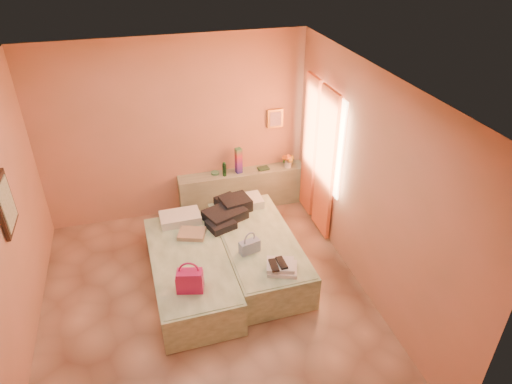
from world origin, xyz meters
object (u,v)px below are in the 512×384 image
(water_bottle, at_px, (224,169))
(towel_stack, at_px, (282,267))
(magenta_handbag, at_px, (190,280))
(green_book, at_px, (263,168))
(flower_vase, at_px, (288,160))
(bed_right, at_px, (258,252))
(headboard_ledge, at_px, (242,189))
(blue_handbag, at_px, (250,247))
(bed_left, at_px, (191,272))

(water_bottle, height_order, towel_stack, water_bottle)
(magenta_handbag, distance_m, towel_stack, 1.12)
(green_book, xyz_separation_m, flower_vase, (0.41, -0.04, 0.12))
(water_bottle, bearing_deg, towel_stack, -84.23)
(bed_right, distance_m, magenta_handbag, 1.32)
(magenta_handbag, bearing_deg, green_book, 70.08)
(water_bottle, distance_m, flower_vase, 1.05)
(flower_vase, distance_m, magenta_handbag, 2.97)
(headboard_ledge, relative_size, towel_stack, 5.86)
(bed_right, height_order, magenta_handbag, magenta_handbag)
(magenta_handbag, relative_size, towel_stack, 0.86)
(magenta_handbag, relative_size, blue_handbag, 1.15)
(bed_left, height_order, water_bottle, water_bottle)
(flower_vase, xyz_separation_m, magenta_handbag, (-1.94, -2.24, -0.14))
(headboard_ledge, relative_size, water_bottle, 9.16)
(bed_right, xyz_separation_m, towel_stack, (0.10, -0.72, 0.30))
(blue_handbag, bearing_deg, water_bottle, 73.11)
(green_book, bearing_deg, headboard_ledge, 173.13)
(bed_left, relative_size, green_book, 11.39)
(headboard_ledge, height_order, blue_handbag, blue_handbag)
(flower_vase, relative_size, blue_handbag, 1.01)
(bed_left, distance_m, flower_vase, 2.56)
(water_bottle, bearing_deg, flower_vase, 0.30)
(bed_left, bearing_deg, towel_stack, -29.60)
(headboard_ledge, bearing_deg, towel_stack, -91.83)
(bed_left, relative_size, magenta_handbag, 6.64)
(green_book, relative_size, flower_vase, 0.67)
(headboard_ledge, xyz_separation_m, towel_stack, (-0.07, -2.26, 0.23))
(water_bottle, xyz_separation_m, flower_vase, (1.05, 0.01, 0.02))
(flower_vase, distance_m, blue_handbag, 2.10)
(headboard_ledge, distance_m, bed_left, 2.04)
(water_bottle, bearing_deg, headboard_ledge, 9.59)
(water_bottle, relative_size, blue_handbag, 0.86)
(water_bottle, bearing_deg, green_book, 3.66)
(bed_left, bearing_deg, bed_right, 8.22)
(green_book, xyz_separation_m, magenta_handbag, (-1.54, -2.28, -0.02))
(bed_right, xyz_separation_m, magenta_handbag, (-1.01, -0.75, 0.39))
(headboard_ledge, height_order, flower_vase, flower_vase)
(water_bottle, xyz_separation_m, blue_handbag, (-0.07, -1.76, -0.18))
(bed_left, xyz_separation_m, blue_handbag, (0.76, -0.11, 0.33))
(headboard_ledge, height_order, green_book, green_book)
(bed_right, height_order, flower_vase, flower_vase)
(headboard_ledge, distance_m, water_bottle, 0.53)
(flower_vase, bearing_deg, bed_right, -121.88)
(magenta_handbag, bearing_deg, towel_stack, 15.50)
(bed_left, xyz_separation_m, flower_vase, (1.88, 1.66, 0.53))
(bed_right, bearing_deg, headboard_ledge, 82.27)
(towel_stack, bearing_deg, magenta_handbag, -178.55)
(green_book, height_order, towel_stack, green_book)
(bed_left, bearing_deg, green_book, 47.64)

